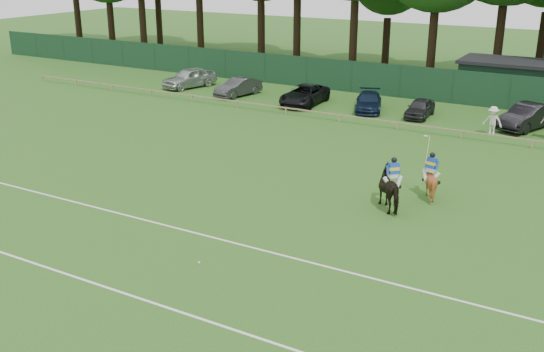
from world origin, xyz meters
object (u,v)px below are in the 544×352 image
Objects in this scene: sedan_navy at (369,102)px; polo_ball at (199,263)px; estate_black at (528,117)px; sedan_grey at (238,87)px; sedan_silver at (189,78)px; utility_shed at (518,81)px; hatch_grey at (420,108)px; spectator_left at (493,121)px; suv_black at (304,95)px; horse_dark at (392,189)px; horse_chestnut at (430,181)px.

polo_ball is at bearing -101.75° from sedan_navy.
polo_ball is (-7.03, -25.31, -0.74)m from estate_black.
sedan_grey is 0.86× the size of estate_black.
sedan_silver is 26.30m from estate_black.
utility_shed is at bearing 124.92° from estate_black.
sedan_silver is 25.56m from utility_shed.
sedan_grey is 14.28m from hatch_grey.
sedan_silver is 1.30× the size of hatch_grey.
sedan_silver is at bearing 176.44° from hatch_grey.
sedan_grey reaches higher than polo_ball.
spectator_left is at bearing -87.75° from utility_shed.
sedan_navy is at bearing 176.66° from hatch_grey.
sedan_grey is at bearing 163.05° from sedan_navy.
suv_black is at bearing -179.07° from hatch_grey.
spectator_left is (13.68, -1.80, 0.20)m from suv_black.
spectator_left is at bearing 4.97° from sedan_grey.
suv_black is 15.89m from utility_shed.
sedan_navy reaches higher than hatch_grey.
sedan_silver is at bearing -162.07° from utility_shed.
spectator_left is at bearing -138.73° from horse_dark.
sedan_grey is at bearing 7.79° from sedan_silver.
sedan_grey is (-19.27, 13.96, -0.11)m from horse_chestnut.
horse_dark reaches higher than sedan_navy.
polo_ball is at bearing 80.24° from horse_chestnut.
suv_black is at bearing -29.12° from horse_chestnut.
horse_dark is 17.01m from hatch_grey.
estate_black is at bearing 67.18° from spectator_left.
suv_black reaches higher than sedan_navy.
sedan_navy is 0.90× the size of estate_black.
polo_ball is at bearing -93.28° from hatch_grey.
horse_dark is 24.71m from utility_shed.
horse_dark is 28.87m from sedan_silver.
horse_dark is at bearing -87.85° from spectator_left.
utility_shed reaches higher than sedan_grey.
estate_black reaches higher than hatch_grey.
sedan_silver is at bearing 159.45° from sedan_navy.
sedan_navy is at bearing 3.55° from suv_black.
sedan_grey is 28.20m from polo_ball.
utility_shed reaches higher than sedan_navy.
sedan_grey is at bearing -178.27° from spectator_left.
sedan_grey is at bearing 175.82° from suv_black.
utility_shed reaches higher than polo_ball.
spectator_left is 0.22× the size of utility_shed.
sedan_navy is 2.38× the size of spectator_left.
polo_ball is 0.01× the size of utility_shed.
estate_black is (6.80, 0.39, 0.17)m from hatch_grey.
hatch_grey is at bearing -54.13° from horse_chestnut.
sedan_navy is at bearing 13.20° from sedan_grey.
horse_chestnut is 0.33× the size of estate_black.
sedan_grey is 45.93× the size of polo_ball.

